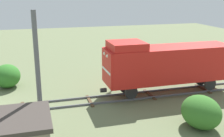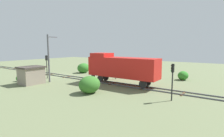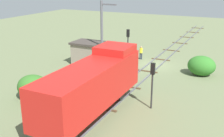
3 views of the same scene
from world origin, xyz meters
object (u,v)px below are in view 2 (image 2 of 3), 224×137
(locomotive, at_px, (121,67))
(traffic_signal_far, at_px, (172,75))
(catenary_mast, at_px, (49,57))
(traffic_signal_near, at_px, (47,62))
(worker_near_track, at_px, (43,71))
(relay_hut, at_px, (31,75))
(traffic_signal_mid, at_px, (115,64))

(locomotive, bearing_deg, traffic_signal_far, 67.40)
(traffic_signal_far, xyz_separation_m, catenary_mast, (1.34, -19.37, 1.34))
(traffic_signal_near, bearing_deg, worker_near_track, -107.98)
(traffic_signal_near, bearing_deg, traffic_signal_far, 88.99)
(worker_near_track, bearing_deg, relay_hut, -146.77)
(traffic_signal_near, xyz_separation_m, relay_hut, (4.30, 2.24, -1.53))
(locomotive, xyz_separation_m, worker_near_track, (2.40, -16.43, -1.78))
(traffic_signal_far, bearing_deg, catenary_mast, -86.05)
(locomotive, relative_size, traffic_signal_mid, 3.05)
(traffic_signal_mid, xyz_separation_m, catenary_mast, (8.34, -7.38, 1.44))
(traffic_signal_near, height_order, traffic_signal_mid, traffic_signal_near)
(traffic_signal_far, distance_m, relay_hut, 20.79)
(traffic_signal_near, relative_size, traffic_signal_far, 1.06)
(traffic_signal_far, height_order, relay_hut, traffic_signal_far)
(locomotive, height_order, catenary_mast, catenary_mast)
(traffic_signal_mid, height_order, worker_near_track, traffic_signal_mid)
(traffic_signal_mid, distance_m, relay_hut, 13.81)
(traffic_signal_far, bearing_deg, traffic_signal_near, -91.01)
(locomotive, xyz_separation_m, catenary_mast, (4.94, -10.72, 1.33))
(traffic_signal_near, distance_m, worker_near_track, 3.23)
(traffic_signal_near, xyz_separation_m, worker_near_track, (-0.80, -2.46, -1.92))
(locomotive, height_order, traffic_signal_mid, locomotive)
(locomotive, xyz_separation_m, traffic_signal_near, (3.20, -13.97, 0.15))
(traffic_signal_far, distance_m, worker_near_track, 25.17)
(traffic_signal_near, relative_size, traffic_signal_mid, 1.10)
(relay_hut, bearing_deg, traffic_signal_far, 100.84)
(worker_near_track, height_order, relay_hut, relay_hut)
(traffic_signal_far, height_order, worker_near_track, traffic_signal_far)
(traffic_signal_mid, distance_m, traffic_signal_far, 13.88)
(worker_near_track, bearing_deg, traffic_signal_mid, -75.59)
(traffic_signal_near, bearing_deg, catenary_mast, 61.89)
(catenary_mast, bearing_deg, relay_hut, -21.45)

